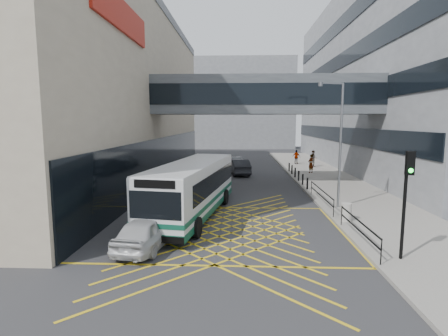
# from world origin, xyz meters

# --- Properties ---
(ground) EXTENTS (120.00, 120.00, 0.00)m
(ground) POSITION_xyz_m (0.00, 0.00, 0.00)
(ground) COLOR #333335
(building_whsmith) EXTENTS (24.17, 42.00, 16.00)m
(building_whsmith) POSITION_xyz_m (-17.98, 16.00, 8.00)
(building_whsmith) COLOR #B9AA8F
(building_whsmith) RESTS_ON ground
(building_right) EXTENTS (24.09, 44.00, 20.00)m
(building_right) POSITION_xyz_m (23.98, 24.00, 10.00)
(building_right) COLOR gray
(building_right) RESTS_ON ground
(building_far) EXTENTS (28.00, 16.00, 18.00)m
(building_far) POSITION_xyz_m (-2.00, 60.00, 9.00)
(building_far) COLOR gray
(building_far) RESTS_ON ground
(skybridge) EXTENTS (20.00, 4.10, 3.00)m
(skybridge) POSITION_xyz_m (3.00, 12.00, 7.50)
(skybridge) COLOR #4D5257
(skybridge) RESTS_ON ground
(pavement) EXTENTS (6.00, 54.00, 0.16)m
(pavement) POSITION_xyz_m (9.00, 15.00, 0.08)
(pavement) COLOR gray
(pavement) RESTS_ON ground
(box_junction) EXTENTS (12.00, 9.00, 0.01)m
(box_junction) POSITION_xyz_m (0.00, 0.00, 0.00)
(box_junction) COLOR gold
(box_junction) RESTS_ON ground
(bus) EXTENTS (4.23, 11.33, 3.10)m
(bus) POSITION_xyz_m (-1.70, 2.54, 1.66)
(bus) COLOR silver
(bus) RESTS_ON ground
(car_white) EXTENTS (2.59, 4.81, 1.45)m
(car_white) POSITION_xyz_m (-3.02, -2.68, 0.73)
(car_white) COLOR #BCBCBE
(car_white) RESTS_ON ground
(car_dark) EXTENTS (2.79, 5.35, 1.59)m
(car_dark) POSITION_xyz_m (0.95, 18.56, 0.80)
(car_dark) COLOR #222328
(car_dark) RESTS_ON ground
(car_silver) EXTENTS (2.40, 4.96, 1.50)m
(car_silver) POSITION_xyz_m (0.60, 23.77, 0.75)
(car_silver) COLOR gray
(car_silver) RESTS_ON ground
(traffic_light) EXTENTS (0.29, 0.48, 4.18)m
(traffic_light) POSITION_xyz_m (7.16, -3.98, 2.88)
(traffic_light) COLOR black
(traffic_light) RESTS_ON pavement
(street_lamp) EXTENTS (1.68, 0.71, 7.52)m
(street_lamp) POSITION_xyz_m (6.88, 4.29, 4.45)
(street_lamp) COLOR slate
(street_lamp) RESTS_ON pavement
(litter_bin) EXTENTS (0.55, 0.55, 0.94)m
(litter_bin) POSITION_xyz_m (6.63, 1.32, 0.63)
(litter_bin) COLOR #ADA89E
(litter_bin) RESTS_ON pavement
(kerb_railings) EXTENTS (0.05, 12.54, 1.00)m
(kerb_railings) POSITION_xyz_m (6.15, 1.78, 0.88)
(kerb_railings) COLOR black
(kerb_railings) RESTS_ON pavement
(bollards) EXTENTS (0.14, 10.14, 0.90)m
(bollards) POSITION_xyz_m (6.25, 15.00, 0.61)
(bollards) COLOR black
(bollards) RESTS_ON pavement
(pedestrian_a) EXTENTS (0.93, 0.91, 1.91)m
(pedestrian_a) POSITION_xyz_m (8.31, 18.97, 1.12)
(pedestrian_a) COLOR gray
(pedestrian_a) RESTS_ON pavement
(pedestrian_b) EXTENTS (0.94, 0.57, 1.90)m
(pedestrian_b) POSITION_xyz_m (9.61, 23.89, 1.11)
(pedestrian_b) COLOR gray
(pedestrian_b) RESTS_ON pavement
(pedestrian_c) EXTENTS (1.12, 0.96, 1.72)m
(pedestrian_c) POSITION_xyz_m (8.09, 26.69, 1.02)
(pedestrian_c) COLOR gray
(pedestrian_c) RESTS_ON pavement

